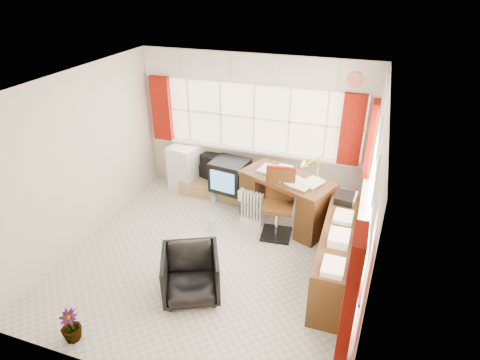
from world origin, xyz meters
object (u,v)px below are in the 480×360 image
object	(u,v)px
radiator	(252,210)
credenza	(340,253)
task_chair	(279,200)
mini_fridge	(186,167)
desk_lamp	(319,162)
crt_tv	(230,175)
desk	(286,197)
tv_bench	(220,189)
office_chair	(191,274)

from	to	relation	value
radiator	credenza	size ratio (longest dim) A/B	0.28
task_chair	mini_fridge	world-z (taller)	task_chair
desk_lamp	crt_tv	world-z (taller)	desk_lamp
desk	task_chair	xyz separation A→B (m)	(-0.05, -0.30, 0.11)
desk	desk_lamp	distance (m)	0.79
credenza	desk	bearing A→B (deg)	132.53
desk_lamp	mini_fridge	bearing A→B (deg)	169.34
task_chair	tv_bench	bearing A→B (deg)	148.79
desk	credenza	xyz separation A→B (m)	(0.96, -1.05, -0.07)
credenza	tv_bench	xyz separation A→B (m)	(-2.28, 1.52, -0.27)
tv_bench	radiator	bearing A→B (deg)	-38.63
office_chair	mini_fridge	xyz separation A→B (m)	(-1.28, 2.54, 0.09)
crt_tv	mini_fridge	distance (m)	0.99
tv_bench	credenza	bearing A→B (deg)	-33.70
credenza	tv_bench	size ratio (longest dim) A/B	1.43
desk	radiator	world-z (taller)	desk
task_chair	tv_bench	xyz separation A→B (m)	(-1.27, 0.77, -0.45)
radiator	credenza	xyz separation A→B (m)	(1.46, -0.87, 0.17)
desk	mini_fridge	distance (m)	2.10
mini_fridge	credenza	bearing A→B (deg)	-28.19
desk	credenza	size ratio (longest dim) A/B	0.79
desk	tv_bench	bearing A→B (deg)	160.31
desk_lamp	mini_fridge	distance (m)	2.60
desk_lamp	credenza	bearing A→B (deg)	-65.40
tv_bench	mini_fridge	bearing A→B (deg)	173.55
radiator	desk_lamp	bearing A→B (deg)	15.80
task_chair	tv_bench	distance (m)	1.55
tv_bench	mini_fridge	distance (m)	0.77
task_chair	crt_tv	bearing A→B (deg)	148.47
desk	radiator	size ratio (longest dim) A/B	2.88
credenza	mini_fridge	size ratio (longest dim) A/B	2.40
desk	credenza	world-z (taller)	desk
crt_tv	mini_fridge	bearing A→B (deg)	166.83
desk_lamp	crt_tv	size ratio (longest dim) A/B	0.64
desk	desk_lamp	world-z (taller)	desk_lamp
desk_lamp	tv_bench	bearing A→B (deg)	167.67
desk	radiator	bearing A→B (deg)	-160.23
tv_bench	crt_tv	world-z (taller)	crt_tv
task_chair	credenza	xyz separation A→B (m)	(1.01, -0.75, -0.18)
crt_tv	desk	bearing A→B (deg)	-17.05
desk_lamp	office_chair	xyz separation A→B (m)	(-1.18, -2.07, -0.79)
office_chair	mini_fridge	bearing A→B (deg)	91.70
desk	task_chair	size ratio (longest dim) A/B	1.47
credenza	crt_tv	bearing A→B (deg)	145.85
office_chair	radiator	world-z (taller)	office_chair
task_chair	mini_fridge	size ratio (longest dim) A/B	1.29
desk_lamp	office_chair	world-z (taller)	desk_lamp
credenza	tv_bench	distance (m)	2.75
office_chair	radiator	size ratio (longest dim) A/B	1.28
desk_lamp	tv_bench	size ratio (longest dim) A/B	0.30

